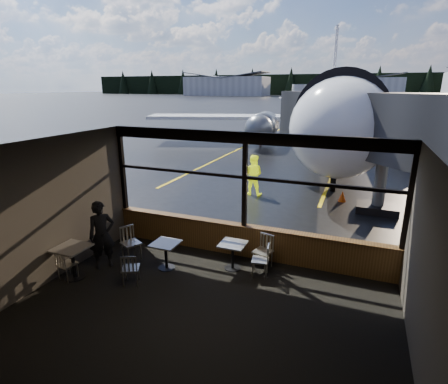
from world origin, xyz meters
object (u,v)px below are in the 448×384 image
Objects in this scene: jet_bridge at (384,150)px; chair_mid_s at (131,268)px; chair_near_e at (260,260)px; chair_mid_w at (131,244)px; cafe_table_left at (73,262)px; chair_near_n at (263,252)px; cafe_table_mid at (166,256)px; ground_crew at (253,175)px; cone_wing at (261,141)px; airliner at (337,73)px; cafe_table_near at (233,256)px; cone_nose at (342,196)px; passenger at (102,235)px; chair_left_s at (67,264)px.

jet_bridge reaches higher than chair_mid_s.
chair_mid_w is (-3.56, -0.44, 0.04)m from chair_near_e.
cafe_table_left is 0.92× the size of chair_near_n.
cafe_table_mid is 2.54m from chair_near_n.
jet_bridge is 14.96× the size of cafe_table_mid.
cafe_table_left is at bearing 76.13° from ground_crew.
chair_near_n is 1.70× the size of cone_wing.
airliner is 22.16m from cafe_table_mid.
cafe_table_near is at bearing 102.33° from ground_crew.
chair_near_e reaches higher than chair_mid_s.
cafe_table_near is at bearing -108.26° from cone_nose.
cafe_table_left is at bearing -1.46° from chair_mid_w.
cone_wing is at bearing 5.67° from chair_near_e.
ground_crew is at bearing -75.58° from cone_wing.
jet_bridge is 6.00× the size of passenger.
cafe_table_left is at bearing 163.62° from chair_mid_s.
chair_left_s is 22.86m from cone_wing.
chair_near_n is 1.14× the size of chair_left_s.
cafe_table_mid is at bearing 88.51° from ground_crew.
cafe_table_mid is 21.72m from cone_wing.
chair_left_s reaches higher than cone_wing.
cafe_table_near is 1.75m from cafe_table_mid.
jet_bridge reaches higher than cone_wing.
cafe_table_near reaches higher than cone_nose.
cafe_table_near is (-0.56, -20.79, -5.27)m from airliner.
cone_wing is at bearing 71.00° from chair_mid_s.
passenger is 22.06m from cone_wing.
chair_near_e is at bearing -102.26° from cone_nose.
jet_bridge is at bearing -27.70° from cone_nose.
chair_left_s is at bearing -151.17° from cafe_table_near.
passenger is (-3.98, -1.06, 0.48)m from chair_near_e.
cafe_table_mid is 0.90× the size of chair_left_s.
cafe_table_left is 0.47× the size of ground_crew.
cone_wing is at bearing 94.02° from cafe_table_left.
chair_mid_w is at bearing 60.95° from cafe_table_left.
airliner is at bearing 97.24° from cone_nose.
airliner is 15.14m from jet_bridge.
chair_mid_w is 1.76× the size of cone_wing.
jet_bridge is 6.93m from chair_near_n.
chair_near_n reaches higher than cone_wing.
chair_near_n is at bearing 8.35° from chair_mid_s.
airliner reaches higher than chair_mid_s.
cafe_table_left is 0.98× the size of chair_near_e.
jet_bridge is 11.07m from cafe_table_left.
airliner is at bearing 28.81° from passenger.
cafe_table_left is at bearing 58.00° from chair_left_s.
cafe_table_mid is 1.75m from passenger.
passenger is 1.02× the size of ground_crew.
ground_crew is at bearing 59.33° from chair_mid_s.
jet_bridge is 12.68× the size of chair_near_e.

